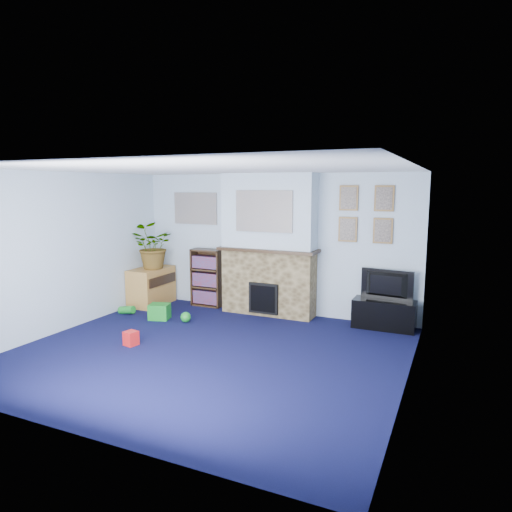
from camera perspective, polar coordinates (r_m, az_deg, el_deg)
The scene contains 26 objects.
floor at distance 6.22m, azimuth -5.93°, elevation -11.89°, with size 5.00×4.50×0.01m, color #0D0F35.
ceiling at distance 5.83m, azimuth -6.30°, elevation 10.80°, with size 5.00×4.50×0.01m, color white.
wall_back at distance 7.91m, azimuth 2.16°, elevation 1.55°, with size 5.00×0.04×2.40m, color silver.
wall_front at distance 4.17m, azimuth -22.01°, elevation -5.55°, with size 5.00×0.04×2.40m, color silver.
wall_left at distance 7.48m, azimuth -22.88°, elevation 0.46°, with size 0.04×4.50×2.40m, color silver.
wall_right at distance 5.13m, azimuth 18.77°, elevation -2.78°, with size 0.04×4.50×2.40m, color silver.
chimney_breast at distance 7.72m, azimuth 1.59°, elevation 1.26°, with size 1.72×0.50×2.40m.
collage_main at distance 7.47m, azimuth 0.98°, elevation 5.61°, with size 1.00×0.03×0.68m, color gray.
collage_left at distance 8.55m, azimuth -7.58°, elevation 5.92°, with size 0.90×0.03×0.58m, color gray.
portrait_tl at distance 7.44m, azimuth 11.52°, elevation 7.12°, with size 0.30×0.03×0.40m, color brown.
portrait_tr at distance 7.33m, azimuth 15.74°, elevation 6.95°, with size 0.30×0.03×0.40m, color brown.
portrait_bl at distance 7.47m, azimuth 11.41°, elevation 3.28°, with size 0.30×0.03×0.40m, color brown.
portrait_br at distance 7.36m, azimuth 15.58°, elevation 3.06°, with size 0.30×0.03×0.40m, color brown.
tv_stand at distance 7.38m, azimuth 15.71°, elevation -7.01°, with size 0.94×0.40×0.45m, color black.
television at distance 7.30m, azimuth 15.88°, elevation -3.54°, with size 0.81×0.11×0.46m, color black.
bookshelf at distance 8.44m, azimuth -6.06°, elevation -2.85°, with size 0.58×0.28×1.05m.
sideboard at distance 8.73m, azimuth -12.94°, elevation -3.65°, with size 0.49×0.88×0.69m, color #BB843C.
potted_plant at distance 8.53m, azimuth -13.04°, elevation 1.18°, with size 0.75×0.65×0.83m, color #26661E.
mantel_clock at distance 7.67m, azimuth 1.49°, elevation 1.49°, with size 0.11×0.06×0.15m, color gold.
mantel_candle at distance 7.57m, azimuth 3.47°, elevation 1.45°, with size 0.05×0.05×0.16m, color #B2BFC6.
mantel_teddy at distance 7.91m, azimuth -2.31°, elevation 1.66°, with size 0.13×0.13×0.13m, color gray.
mantel_can at distance 7.46m, azimuth 5.91°, elevation 1.16°, with size 0.06×0.06×0.11m, color red.
green_crate at distance 7.77m, azimuth -11.98°, elevation -6.73°, with size 0.32×0.26×0.26m, color #198C26.
toy_ball at distance 7.54m, azimuth -8.78°, elevation -7.52°, with size 0.17×0.17×0.17m, color #198C26.
toy_block at distance 6.64m, azimuth -15.36°, elevation -9.79°, with size 0.16×0.16×0.20m, color red.
toy_tube at distance 8.23m, azimuth -15.85°, elevation -6.51°, with size 0.13×0.13×0.29m, color #198C26.
Camera 1 is at (2.96, -5.02, 2.18)m, focal length 32.00 mm.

